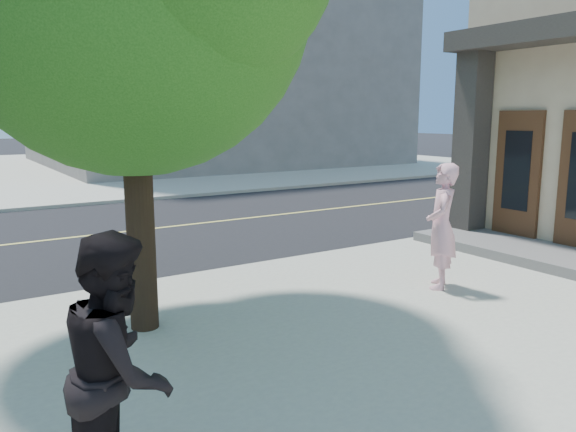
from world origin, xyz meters
TOP-DOWN VIEW (x-y plane):
  - sidewalk_ne at (13.50, 21.50)m, footprint 29.00×25.00m
  - filler_ne at (14.00, 22.00)m, footprint 18.00×16.00m
  - man_on_phone at (6.34, -2.78)m, footprint 0.82×0.81m
  - pedestrian at (0.86, -4.98)m, footprint 1.02×1.12m

SIDE VIEW (x-z plane):
  - sidewalk_ne at x=13.50m, z-range 0.00..0.12m
  - pedestrian at x=0.86m, z-range 0.12..1.99m
  - man_on_phone at x=6.34m, z-range 0.12..2.02m
  - filler_ne at x=14.00m, z-range 0.12..14.12m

